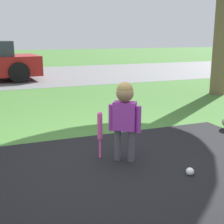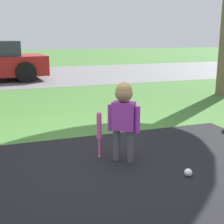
% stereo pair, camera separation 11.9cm
% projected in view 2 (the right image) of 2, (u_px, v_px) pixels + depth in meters
% --- Properties ---
extents(ground_plane, '(60.00, 60.00, 0.00)m').
position_uv_depth(ground_plane, '(108.00, 162.00, 3.64)').
color(ground_plane, '#3D6B2D').
extents(street_strip, '(40.00, 6.00, 0.01)m').
position_uv_depth(street_strip, '(34.00, 75.00, 11.47)').
color(street_strip, slate).
rests_on(street_strip, ground).
extents(child, '(0.32, 0.27, 0.93)m').
position_uv_depth(child, '(124.00, 111.00, 3.53)').
color(child, '#4C4751').
rests_on(child, ground).
extents(baseball_bat, '(0.06, 0.06, 0.57)m').
position_uv_depth(baseball_bat, '(99.00, 128.00, 3.68)').
color(baseball_bat, '#E54CA5').
rests_on(baseball_bat, ground).
extents(sports_ball, '(0.08, 0.08, 0.08)m').
position_uv_depth(sports_ball, '(188.00, 172.00, 3.26)').
color(sports_ball, white).
rests_on(sports_ball, ground).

